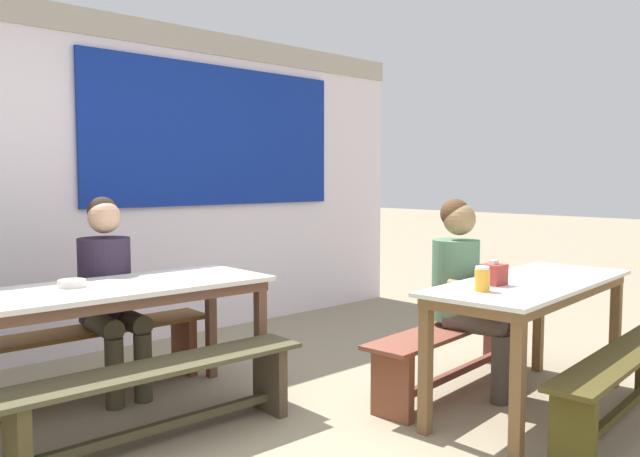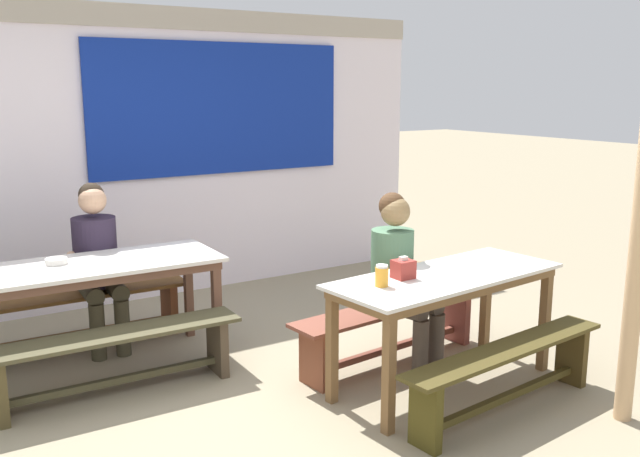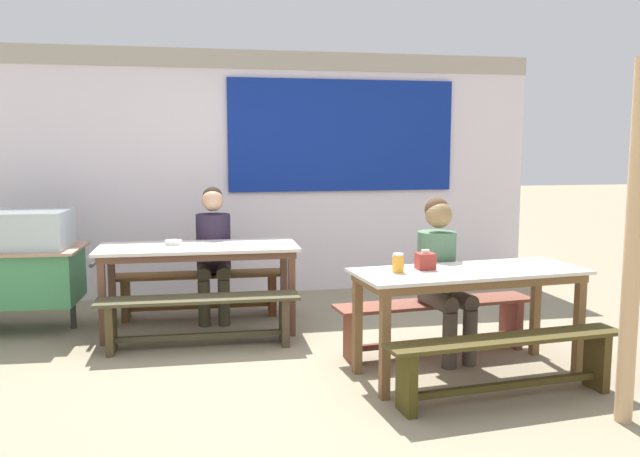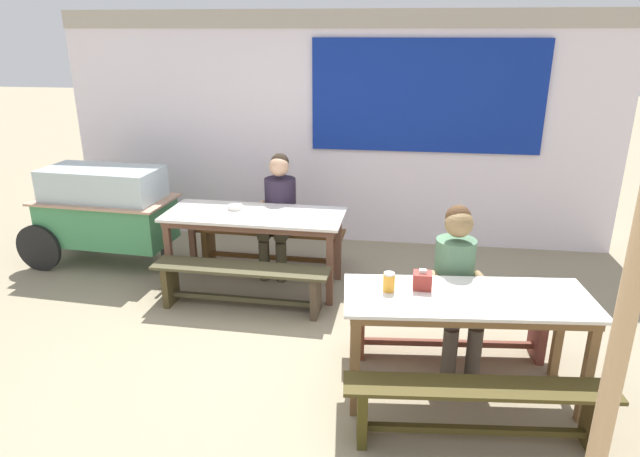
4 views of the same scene
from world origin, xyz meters
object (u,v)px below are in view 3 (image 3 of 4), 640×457
(bench_near_back, at_px, (435,318))
(person_right_near_table, at_px, (441,269))
(wooden_support_post, at_px, (633,245))
(dining_table_near, at_px, (469,281))
(bench_near_front, at_px, (507,358))
(dining_table_far, at_px, (199,254))
(condiment_jar, at_px, (398,263))
(soup_bowl, at_px, (173,242))
(person_center_facing, at_px, (213,245))
(tissue_box, at_px, (425,261))
(bench_far_back, at_px, (200,287))
(bench_far_front, at_px, (199,314))

(bench_near_back, relative_size, person_right_near_table, 1.33)
(person_right_near_table, xyz_separation_m, wooden_support_post, (0.63, -1.38, 0.37))
(dining_table_near, xyz_separation_m, bench_near_front, (0.05, -0.51, -0.41))
(dining_table_near, height_order, wooden_support_post, wooden_support_post)
(dining_table_far, relative_size, condiment_jar, 13.06)
(soup_bowl, bearing_deg, person_right_near_table, -30.00)
(bench_near_back, distance_m, wooden_support_post, 1.77)
(dining_table_near, xyz_separation_m, person_center_facing, (-1.72, 1.96, 0.02))
(tissue_box, relative_size, soup_bowl, 0.95)
(dining_table_near, relative_size, bench_near_back, 1.03)
(bench_far_back, relative_size, person_right_near_table, 1.32)
(wooden_support_post, bearing_deg, bench_far_back, 129.41)
(soup_bowl, bearing_deg, person_center_facing, 43.19)
(bench_far_back, relative_size, bench_near_front, 0.99)
(bench_far_back, distance_m, wooden_support_post, 3.93)
(condiment_jar, bearing_deg, bench_far_back, 123.09)
(dining_table_far, bearing_deg, bench_near_front, -46.70)
(bench_far_front, relative_size, condiment_jar, 12.21)
(dining_table_far, xyz_separation_m, condiment_jar, (1.34, -1.52, 0.14))
(bench_far_back, bearing_deg, condiment_jar, -56.91)
(bench_near_back, relative_size, condiment_jar, 12.32)
(bench_near_back, distance_m, soup_bowl, 2.37)
(dining_table_far, height_order, bench_near_back, dining_table_far)
(bench_far_front, distance_m, soup_bowl, 0.81)
(bench_far_front, bearing_deg, dining_table_far, 88.54)
(dining_table_far, xyz_separation_m, person_center_facing, (0.15, 0.44, 0.01))
(condiment_jar, bearing_deg, tissue_box, 17.58)
(dining_table_near, xyz_separation_m, wooden_support_post, (0.59, -0.94, 0.38))
(bench_near_front, bearing_deg, bench_far_front, 141.69)
(wooden_support_post, bearing_deg, soup_bowl, 136.25)
(dining_table_near, bearing_deg, condiment_jar, 179.89)
(tissue_box, bearing_deg, soup_bowl, 139.01)
(bench_near_front, height_order, condiment_jar, condiment_jar)
(condiment_jar, bearing_deg, bench_near_back, 46.51)
(bench_near_front, distance_m, person_center_facing, 3.06)
(person_right_near_table, bearing_deg, wooden_support_post, -65.59)
(tissue_box, bearing_deg, condiment_jar, -162.42)
(bench_far_back, xyz_separation_m, tissue_box, (1.55, -1.96, 0.54))
(bench_near_back, xyz_separation_m, bench_near_front, (0.10, -1.01, -0.00))
(bench_near_front, distance_m, tissue_box, 0.87)
(dining_table_far, xyz_separation_m, bench_far_back, (0.01, 0.51, -0.40))
(wooden_support_post, bearing_deg, dining_table_far, 134.89)
(wooden_support_post, bearing_deg, person_right_near_table, 114.41)
(soup_bowl, bearing_deg, bench_far_front, -71.16)
(bench_far_back, height_order, condiment_jar, condiment_jar)
(person_right_near_table, bearing_deg, dining_table_near, -85.64)
(bench_far_front, height_order, soup_bowl, soup_bowl)
(bench_far_back, relative_size, bench_near_back, 0.99)
(dining_table_far, distance_m, tissue_box, 2.14)
(bench_far_front, bearing_deg, condiment_jar, -36.94)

